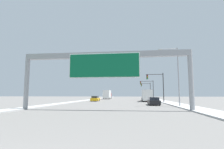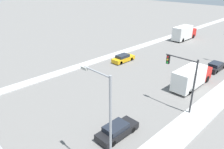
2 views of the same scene
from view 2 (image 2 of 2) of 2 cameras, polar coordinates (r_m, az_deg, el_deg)
The scene contains 8 objects.
median_strip_left at distance 54.98m, azimuth 10.59°, elevation 8.22°, with size 2.00×120.00×0.15m.
car_far_right at distance 41.48m, azimuth 2.93°, elevation 4.26°, with size 1.76×4.78×1.41m.
car_mid_center at distance 22.59m, azimuth 1.32°, elevation -14.34°, with size 1.81×4.65×1.38m.
car_near_right at distance 41.48m, azimuth 25.37°, elevation 1.89°, with size 1.81×4.61×1.43m.
truck_box_primary at distance 33.46m, azimuth 20.07°, elevation -0.61°, with size 2.39×8.26×3.05m.
truck_box_secondary at distance 59.38m, azimuth 18.26°, elevation 10.29°, with size 2.48×8.38×3.50m.
traffic_light_near_intersection at distance 26.05m, azimuth 18.56°, elevation -0.37°, with size 3.96×0.32×6.72m.
street_lamp_right at distance 15.70m, azimuth -1.37°, elevation -12.26°, with size 2.98×0.28×9.09m.
Camera 2 is at (19.23, 16.29, 14.68)m, focal length 35.00 mm.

